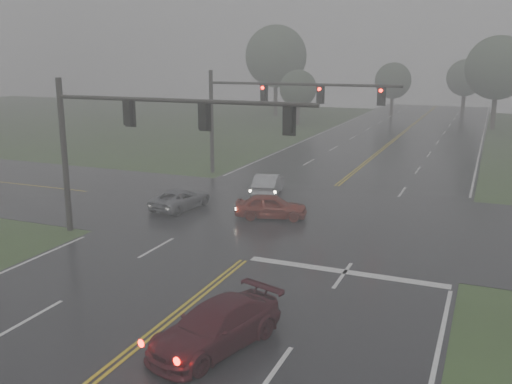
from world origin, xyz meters
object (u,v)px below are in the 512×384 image
at_px(signal_gantry_near, 131,129).
at_px(sedan_maroon, 216,347).
at_px(sedan_silver, 268,195).
at_px(car_grey, 181,209).
at_px(sedan_red, 271,218).
at_px(signal_gantry_far, 266,103).

bearing_deg(signal_gantry_near, sedan_maroon, -43.77).
xyz_separation_m(sedan_maroon, sedan_silver, (-5.80, 19.19, 0.00)).
bearing_deg(sedan_silver, signal_gantry_near, 64.74).
bearing_deg(car_grey, sedan_silver, -116.22).
bearing_deg(sedan_red, signal_gantry_near, 125.50).
bearing_deg(sedan_maroon, sedan_red, 122.08).
height_order(sedan_maroon, signal_gantry_near, signal_gantry_near).
bearing_deg(car_grey, signal_gantry_far, -88.99).
distance_m(sedan_maroon, car_grey, 16.80).
distance_m(car_grey, signal_gantry_far, 11.89).
bearing_deg(signal_gantry_far, sedan_maroon, -71.74).
bearing_deg(signal_gantry_far, signal_gantry_near, -91.27).
bearing_deg(sedan_silver, car_grey, 44.12).
bearing_deg(sedan_red, signal_gantry_far, 7.06).
bearing_deg(signal_gantry_far, sedan_red, -66.71).
relative_size(sedan_maroon, car_grey, 1.14).
distance_m(sedan_red, sedan_silver, 5.48).
bearing_deg(sedan_silver, sedan_maroon, 94.88).
relative_size(sedan_maroon, sedan_silver, 1.13).
relative_size(sedan_maroon, sedan_red, 1.21).
relative_size(signal_gantry_near, signal_gantry_far, 0.94).
xyz_separation_m(sedan_red, signal_gantry_near, (-4.80, -6.08, 5.47)).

